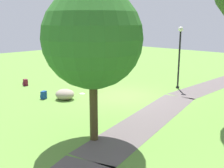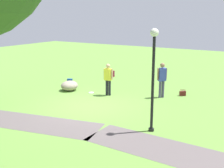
% 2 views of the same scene
% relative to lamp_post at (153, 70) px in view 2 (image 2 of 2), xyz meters
% --- Properties ---
extents(ground_plane, '(48.00, 48.00, 0.00)m').
position_rel_lamp_post_xyz_m(ground_plane, '(3.59, -1.12, -2.22)').
color(ground_plane, '#608E3A').
extents(footpath_segment_near, '(8.04, 1.86, 0.01)m').
position_rel_lamp_post_xyz_m(footpath_segment_near, '(-2.41, 1.20, -2.22)').
color(footpath_segment_near, '#5C5252').
rests_on(footpath_segment_near, ground).
extents(footpath_segment_mid, '(8.16, 3.30, 0.01)m').
position_rel_lamp_post_xyz_m(footpath_segment_mid, '(5.50, 1.94, -2.22)').
color(footpath_segment_mid, '#5C5252').
rests_on(footpath_segment_mid, ground).
extents(lamp_post, '(0.28, 0.28, 3.60)m').
position_rel_lamp_post_xyz_m(lamp_post, '(0.00, 0.00, 0.00)').
color(lamp_post, black).
rests_on(lamp_post, ground).
extents(lawn_boulder, '(1.08, 1.15, 0.53)m').
position_rel_lamp_post_xyz_m(lawn_boulder, '(6.12, -2.86, -1.95)').
color(lawn_boulder, gray).
rests_on(lawn_boulder, ground).
extents(woman_with_handbag, '(0.42, 0.43, 1.75)m').
position_rel_lamp_post_xyz_m(woman_with_handbag, '(1.33, -4.19, -1.20)').
color(woman_with_handbag, '#4B4669').
rests_on(woman_with_handbag, ground).
extents(man_near_boulder, '(0.52, 0.25, 1.63)m').
position_rel_lamp_post_xyz_m(man_near_boulder, '(3.81, -3.16, -1.28)').
color(man_near_boulder, black).
rests_on(man_near_boulder, ground).
extents(handbag_on_grass, '(0.38, 0.38, 0.31)m').
position_rel_lamp_post_xyz_m(handbag_on_grass, '(0.52, -5.05, -2.08)').
color(handbag_on_grass, '#591B19').
rests_on(handbag_on_grass, ground).
extents(backpack_by_boulder, '(0.34, 0.33, 0.40)m').
position_rel_lamp_post_xyz_m(backpack_by_boulder, '(6.82, -3.74, -2.03)').
color(backpack_by_boulder, navy).
rests_on(backpack_by_boulder, ground).
extents(spare_backpack_on_lawn, '(0.28, 0.29, 0.40)m').
position_rel_lamp_post_xyz_m(spare_backpack_on_lawn, '(6.01, -7.11, -2.03)').
color(spare_backpack_on_lawn, maroon).
rests_on(spare_backpack_on_lawn, ground).
extents(frisbee_on_grass, '(0.28, 0.28, 0.02)m').
position_rel_lamp_post_xyz_m(frisbee_on_grass, '(4.82, -3.07, -2.21)').
color(frisbee_on_grass, white).
rests_on(frisbee_on_grass, ground).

